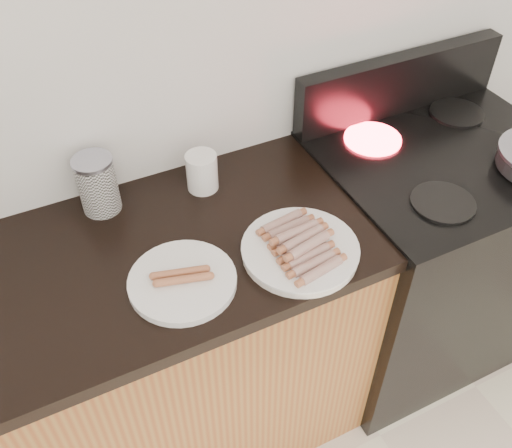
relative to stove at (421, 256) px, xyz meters
name	(u,v)px	position (x,y,z in m)	size (l,w,h in m)	color
wall_back	(159,43)	(-0.78, 0.32, 0.84)	(4.00, 0.04, 2.60)	silver
stove	(421,256)	(0.00, 0.00, 0.00)	(0.76, 0.65, 0.91)	black
stove_panel	(400,84)	(0.00, 0.28, 0.55)	(0.76, 0.06, 0.20)	black
burner_near_left	(443,203)	(-0.17, -0.17, 0.46)	(0.18, 0.18, 0.01)	black
burner_far_left	(373,139)	(-0.17, 0.17, 0.46)	(0.18, 0.18, 0.01)	#FF1E2D
burner_far_right	(457,113)	(0.17, 0.17, 0.46)	(0.18, 0.18, 0.01)	black
main_plate	(300,251)	(-0.61, -0.15, 0.45)	(0.30, 0.30, 0.02)	white
side_plate	(182,281)	(-0.92, -0.11, 0.45)	(0.27, 0.27, 0.02)	white
hotdog_pile	(301,243)	(-0.61, -0.15, 0.48)	(0.12, 0.23, 0.05)	maroon
plain_sausages	(182,276)	(-0.92, -0.11, 0.47)	(0.13, 0.08, 0.02)	#B67B46
canister	(97,184)	(-1.02, 0.24, 0.53)	(0.11, 0.11, 0.17)	white
mug	(202,172)	(-0.74, 0.20, 0.50)	(0.09, 0.09, 0.11)	white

